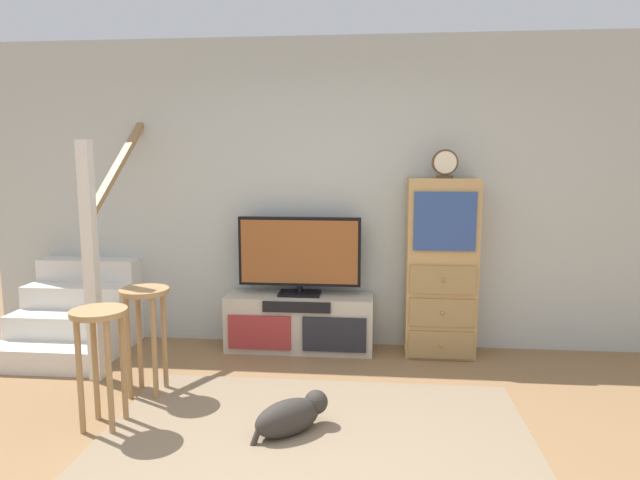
{
  "coord_description": "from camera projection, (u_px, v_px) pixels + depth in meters",
  "views": [
    {
      "loc": [
        0.33,
        -2.44,
        1.66
      ],
      "look_at": [
        -0.07,
        1.71,
        1.05
      ],
      "focal_mm": 31.03,
      "sensor_mm": 36.0,
      "label": 1
    }
  ],
  "objects": [
    {
      "name": "bar_stool_far",
      "position": [
        145.0,
        317.0,
        3.88
      ],
      "size": [
        0.34,
        0.34,
        0.77
      ],
      "color": "#A37A4C",
      "rests_on": "ground_plane"
    },
    {
      "name": "bar_stool_near",
      "position": [
        100.0,
        341.0,
        3.39
      ],
      "size": [
        0.34,
        0.34,
        0.76
      ],
      "color": "#A37A4C",
      "rests_on": "ground_plane"
    },
    {
      "name": "area_rug",
      "position": [
        314.0,
        441.0,
        3.27
      ],
      "size": [
        2.6,
        1.8,
        0.01
      ],
      "primitive_type": "cube",
      "color": "#847056",
      "rests_on": "ground_plane"
    },
    {
      "name": "dog",
      "position": [
        292.0,
        415.0,
        3.36
      ],
      "size": [
        0.46,
        0.44,
        0.23
      ],
      "color": "#332D28",
      "rests_on": "ground_plane"
    },
    {
      "name": "back_wall",
      "position": [
        336.0,
        195.0,
        4.91
      ],
      "size": [
        6.4,
        0.12,
        2.7
      ],
      "primitive_type": "cube",
      "color": "#B2B7B2",
      "rests_on": "ground_plane"
    },
    {
      "name": "side_cabinet",
      "position": [
        441.0,
        268.0,
        4.65
      ],
      "size": [
        0.58,
        0.38,
        1.51
      ],
      "color": "tan",
      "rests_on": "ground_plane"
    },
    {
      "name": "desk_clock",
      "position": [
        445.0,
        164.0,
        4.51
      ],
      "size": [
        0.21,
        0.08,
        0.24
      ],
      "color": "#4C3823",
      "rests_on": "side_cabinet"
    },
    {
      "name": "media_console",
      "position": [
        299.0,
        323.0,
        4.83
      ],
      "size": [
        1.28,
        0.38,
        0.49
      ],
      "color": "#BCB29E",
      "rests_on": "ground_plane"
    },
    {
      "name": "staircase",
      "position": [
        88.0,
        303.0,
        5.01
      ],
      "size": [
        1.0,
        1.36,
        2.2
      ],
      "color": "silver",
      "rests_on": "ground_plane"
    },
    {
      "name": "television",
      "position": [
        299.0,
        254.0,
        4.77
      ],
      "size": [
        1.06,
        0.22,
        0.68
      ],
      "color": "black",
      "rests_on": "media_console"
    }
  ]
}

